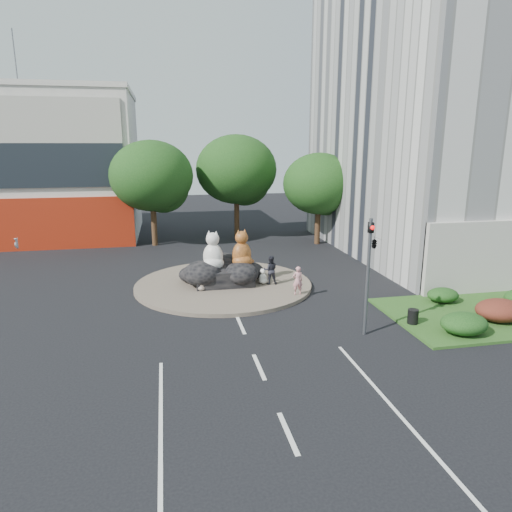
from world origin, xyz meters
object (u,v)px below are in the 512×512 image
Objects in this scene: cat_white at (213,250)px; pedestrian_dark at (270,270)px; kitten_calico at (201,283)px; pedestrian_pink at (298,280)px; cat_tabby at (242,248)px; litter_bin at (413,316)px; parked_car at (46,239)px; kitten_white at (263,276)px.

cat_white is 1.34× the size of pedestrian_dark.
pedestrian_dark is at bearing 35.22° from kitten_calico.
kitten_calico is 5.21m from pedestrian_pink.
litter_bin is at bearing -74.62° from cat_tabby.
cat_white is 1.01× the size of cat_tabby.
cat_white is 0.50× the size of parked_car.
cat_tabby is 2.41× the size of kitten_white.
cat_white is at bearing -145.51° from parked_car.
cat_white is at bearing -31.39° from pedestrian_pink.
pedestrian_pink is (2.49, -2.81, -1.23)m from cat_tabby.
cat_tabby reaches higher than pedestrian_dark.
kitten_white is 0.55× the size of pedestrian_dark.
kitten_white is at bearing 20.70° from cat_white.
kitten_white is 0.21× the size of parked_car.
litter_bin is at bearing -14.28° from cat_white.
pedestrian_dark is at bearing 125.95° from litter_bin.
parked_car is 6.68× the size of litter_bin.
pedestrian_dark is (3.94, 0.39, 0.42)m from kitten_calico.
cat_white is 3.19m from kitten_white.
pedestrian_dark reaches higher than litter_bin.
cat_tabby is 1.97m from kitten_white.
kitten_white is 0.58m from pedestrian_dark.
parked_car reaches higher than litter_bin.
kitten_calico is (-2.43, -1.13, -1.59)m from cat_tabby.
kitten_white is at bearing 39.14° from kitten_calico.
pedestrian_dark is (0.39, -0.21, 0.37)m from kitten_white.
pedestrian_dark is (3.16, -0.56, -1.18)m from cat_white.
pedestrian_pink is at bearing -73.65° from cat_tabby.
pedestrian_pink is at bearing -142.18° from parked_car.
pedestrian_pink reaches higher than kitten_white.
pedestrian_pink is at bearing -83.90° from kitten_white.
cat_white is 2.43× the size of kitten_white.
parked_car is at bearing -43.36° from pedestrian_pink.
kitten_white is at bearing 127.23° from litter_bin.
cat_white is 11.07m from litter_bin.
kitten_white is 1.38× the size of litter_bin.
cat_tabby is 1.43× the size of pedestrian_pink.
kitten_white is 2.69m from pedestrian_pink.
parked_car is (-11.74, 12.98, -1.48)m from cat_white.
pedestrian_pink reaches higher than kitten_calico.
kitten_calico is (-0.78, -0.96, -1.59)m from cat_white.
litter_bin is (19.83, -20.33, -0.27)m from parked_car.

